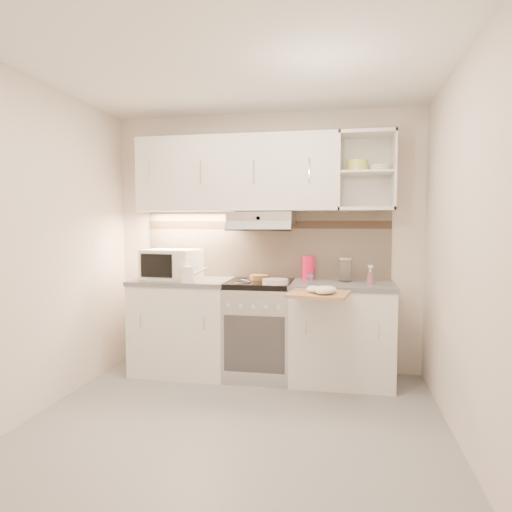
{
  "coord_description": "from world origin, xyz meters",
  "views": [
    {
      "loc": [
        0.73,
        -3.03,
        1.43
      ],
      "look_at": [
        -0.01,
        0.95,
        1.14
      ],
      "focal_mm": 32.0,
      "sensor_mm": 36.0,
      "label": 1
    }
  ],
  "objects": [
    {
      "name": "ground",
      "position": [
        0.0,
        0.0,
        0.0
      ],
      "size": [
        3.0,
        3.0,
        0.0
      ],
      "primitive_type": "plane",
      "color": "gray",
      "rests_on": "ground"
    },
    {
      "name": "room_shell",
      "position": [
        0.0,
        0.37,
        1.63
      ],
      "size": [
        3.04,
        2.84,
        2.52
      ],
      "color": "beige",
      "rests_on": "ground"
    },
    {
      "name": "base_cabinet_left",
      "position": [
        -0.75,
        1.1,
        0.43
      ],
      "size": [
        0.9,
        0.6,
        0.86
      ],
      "primitive_type": "cube",
      "color": "white",
      "rests_on": "ground"
    },
    {
      "name": "worktop_left",
      "position": [
        -0.75,
        1.1,
        0.88
      ],
      "size": [
        0.92,
        0.62,
        0.04
      ],
      "primitive_type": "cube",
      "color": "slate",
      "rests_on": "base_cabinet_left"
    },
    {
      "name": "base_cabinet_right",
      "position": [
        0.75,
        1.1,
        0.43
      ],
      "size": [
        0.9,
        0.6,
        0.86
      ],
      "primitive_type": "cube",
      "color": "white",
      "rests_on": "ground"
    },
    {
      "name": "worktop_right",
      "position": [
        0.75,
        1.1,
        0.88
      ],
      "size": [
        0.92,
        0.62,
        0.04
      ],
      "primitive_type": "cube",
      "color": "slate",
      "rests_on": "base_cabinet_right"
    },
    {
      "name": "electric_range",
      "position": [
        0.0,
        1.1,
        0.45
      ],
      "size": [
        0.6,
        0.6,
        0.9
      ],
      "color": "#B7B7BC",
      "rests_on": "ground"
    },
    {
      "name": "microwave",
      "position": [
        -0.86,
        1.1,
        1.04
      ],
      "size": [
        0.55,
        0.44,
        0.28
      ],
      "rotation": [
        0.0,
        0.0,
        -0.15
      ],
      "color": "white",
      "rests_on": "worktop_left"
    },
    {
      "name": "watering_can",
      "position": [
        -0.63,
        0.89,
        0.98
      ],
      "size": [
        0.26,
        0.14,
        0.22
      ],
      "rotation": [
        0.0,
        0.0,
        0.28
      ],
      "color": "white",
      "rests_on": "worktop_left"
    },
    {
      "name": "plate_stack",
      "position": [
        0.17,
        0.92,
        0.92
      ],
      "size": [
        0.23,
        0.23,
        0.05
      ],
      "rotation": [
        0.0,
        0.0,
        0.03
      ],
      "color": "white",
      "rests_on": "electric_range"
    },
    {
      "name": "bread_loaf",
      "position": [
        -0.02,
        1.2,
        0.92
      ],
      "size": [
        0.18,
        0.18,
        0.04
      ],
      "primitive_type": "cylinder",
      "color": "olive",
      "rests_on": "electric_range"
    },
    {
      "name": "pink_pitcher",
      "position": [
        0.43,
        1.3,
        1.01
      ],
      "size": [
        0.12,
        0.11,
        0.22
      ],
      "rotation": [
        0.0,
        0.0,
        0.0
      ],
      "color": "#F6104B",
      "rests_on": "worktop_right"
    },
    {
      "name": "glass_jar",
      "position": [
        0.78,
        1.19,
        1.01
      ],
      "size": [
        0.12,
        0.12,
        0.22
      ],
      "rotation": [
        0.0,
        0.0,
        0.17
      ],
      "color": "silver",
      "rests_on": "worktop_right"
    },
    {
      "name": "spice_jar",
      "position": [
        0.47,
        0.99,
        0.94
      ],
      "size": [
        0.05,
        0.05,
        0.08
      ],
      "rotation": [
        0.0,
        0.0,
        0.35
      ],
      "color": "white",
      "rests_on": "worktop_right"
    },
    {
      "name": "spray_bottle",
      "position": [
        0.99,
        1.03,
        0.97
      ],
      "size": [
        0.07,
        0.07,
        0.18
      ],
      "rotation": [
        0.0,
        0.0,
        0.12
      ],
      "color": "pink",
      "rests_on": "worktop_right"
    },
    {
      "name": "cutting_board",
      "position": [
        0.57,
        0.58,
        0.87
      ],
      "size": [
        0.51,
        0.47,
        0.03
      ],
      "primitive_type": "cube",
      "rotation": [
        0.0,
        0.0,
        -0.13
      ],
      "color": "tan",
      "rests_on": "base_cabinet_right"
    },
    {
      "name": "dish_towel",
      "position": [
        0.61,
        0.54,
        0.92
      ],
      "size": [
        0.29,
        0.24,
        0.08
      ],
      "primitive_type": null,
      "rotation": [
        0.0,
        0.0,
        -0.01
      ],
      "color": "white",
      "rests_on": "cutting_board"
    }
  ]
}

